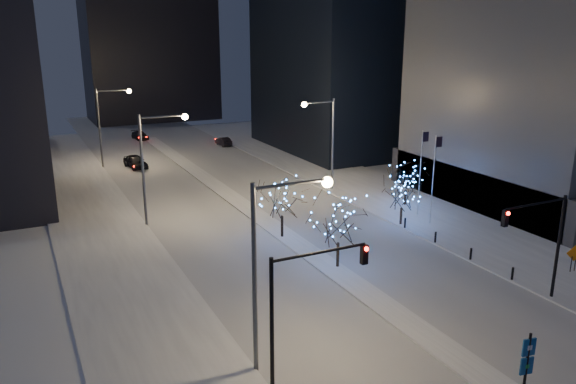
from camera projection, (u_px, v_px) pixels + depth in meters
ground at (435, 343)px, 31.29m from camera, size 160.00×160.00×0.00m
road at (222, 191)px, 61.48m from camera, size 20.00×130.00×0.02m
median at (239, 202)px, 57.15m from camera, size 2.00×80.00×0.15m
east_sidewalk at (419, 209)px, 54.90m from camera, size 10.00×90.00×0.15m
west_sidewalk at (115, 260)px, 42.57m from camera, size 8.00×90.00×0.15m
plinth at (572, 173)px, 60.72m from camera, size 30.00×24.00×4.00m
horizon_block at (147, 9)px, 107.45m from camera, size 24.00×14.00×42.00m
street_lamp_w_near at (274, 249)px, 27.44m from camera, size 4.40×0.56×10.00m
street_lamp_w_mid at (154, 154)px, 49.00m from camera, size 4.40×0.56×10.00m
street_lamp_w_far at (107, 117)px, 70.57m from camera, size 4.40×0.56×10.00m
street_lamp_east at (326, 132)px, 59.69m from camera, size 3.90×0.56×10.00m
traffic_signal_west at (302, 296)px, 26.40m from camera, size 5.26×0.43×7.00m
traffic_signal_east at (543, 233)px, 34.64m from camera, size 5.26×0.43×7.00m
flagpoles at (427, 170)px, 50.54m from camera, size 1.35×2.60×8.00m
bollards at (452, 245)px, 44.09m from camera, size 0.16×12.16×0.90m
car_near at (135, 162)px, 71.60m from camera, size 2.64×5.08×1.65m
car_mid at (224, 141)px, 85.87m from camera, size 1.50×3.93×1.28m
car_far at (140, 136)px, 90.66m from camera, size 2.31×4.64×1.30m
holiday_tree_median_near at (339, 222)px, 40.32m from camera, size 5.32×5.32×5.30m
holiday_tree_median_far at (282, 199)px, 46.43m from camera, size 4.80×4.80×4.95m
holiday_tree_plaza_near at (402, 194)px, 49.61m from camera, size 4.54×4.54×4.40m
holiday_tree_plaza_far at (406, 177)px, 55.28m from camera, size 4.14×4.14×4.45m
wayfinding_sign at (527, 362)px, 25.49m from camera, size 0.67×0.20×3.74m
construction_sign at (574, 256)px, 40.06m from camera, size 1.12×0.54×2.00m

